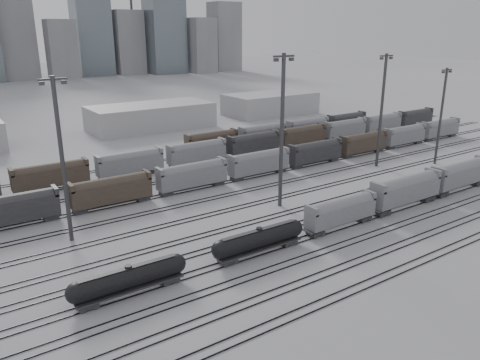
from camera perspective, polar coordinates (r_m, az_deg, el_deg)
ground at (r=78.14m, az=11.62°, el=-6.25°), size 900.00×900.00×0.00m
tracks at (r=90.11m, az=3.70°, el=-2.54°), size 220.00×71.50×0.16m
tank_car_a at (r=60.43m, az=-13.36°, el=-11.60°), size 15.42×2.57×3.81m
tank_car_b at (r=68.83m, az=2.35°, el=-7.22°), size 15.90×2.65×3.93m
hopper_car_a at (r=78.89m, az=12.22°, el=-3.63°), size 13.93×2.77×4.98m
hopper_car_b at (r=90.99m, az=19.57°, el=-1.01°), size 16.40×3.26×5.87m
hopper_car_c at (r=105.20m, az=25.29°, el=0.75°), size 16.19×3.22×5.79m
light_mast_b at (r=74.06m, az=-20.88°, el=2.59°), size 4.05×0.65×25.31m
light_mast_c at (r=83.91m, az=5.13°, el=6.28°), size 4.43×0.71×27.71m
light_mast_d at (r=114.82m, az=16.89°, el=8.36°), size 4.22×0.68×26.38m
light_mast_e at (r=122.29m, az=23.32°, el=7.37°), size 3.69×0.59×23.04m
bg_string_near at (r=104.85m, az=2.33°, el=1.99°), size 151.00×3.00×5.60m
bg_string_mid at (r=123.06m, az=1.65°, el=4.39°), size 151.00×3.00×5.60m
bg_string_far at (r=139.72m, az=5.58°, el=5.94°), size 66.00×3.00×5.60m
warehouse_mid at (r=159.18m, az=-10.78°, el=7.61°), size 40.00×18.00×8.00m
warehouse_right at (r=184.55m, az=3.73°, el=9.26°), size 35.00×18.00×8.00m
skyline at (r=334.95m, az=-24.48°, el=16.90°), size 316.00×22.40×95.00m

